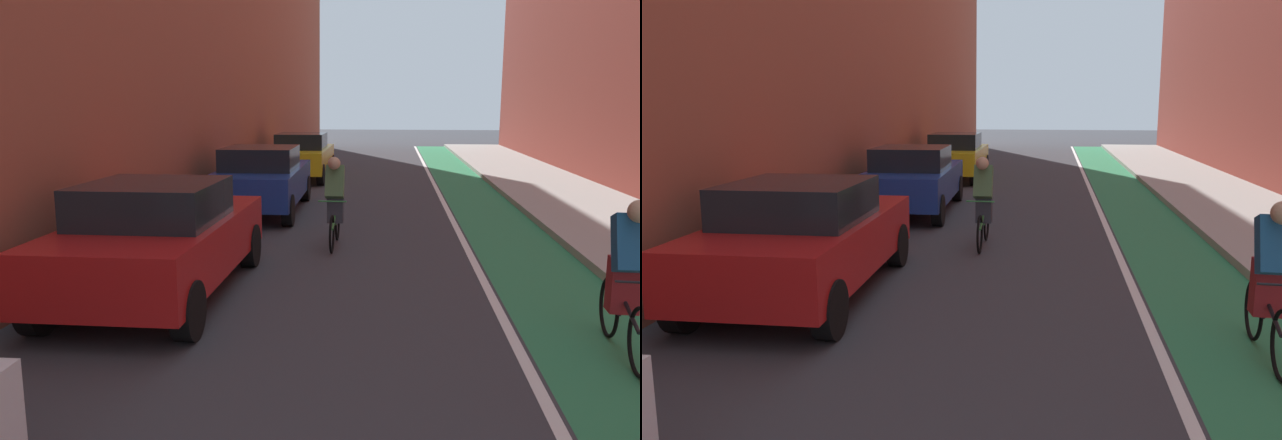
% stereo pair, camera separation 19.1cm
% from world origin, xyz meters
% --- Properties ---
extents(ground_plane, '(95.55, 95.55, 0.00)m').
position_xyz_m(ground_plane, '(0.00, 17.71, 0.00)').
color(ground_plane, '#38383D').
extents(bike_lane_paint, '(1.60, 43.43, 0.00)m').
position_xyz_m(bike_lane_paint, '(2.74, 19.71, 0.00)').
color(bike_lane_paint, '#2D8451').
rests_on(bike_lane_paint, ground).
extents(lane_divider_stripe, '(0.12, 43.43, 0.00)m').
position_xyz_m(lane_divider_stripe, '(1.84, 19.71, 0.00)').
color(lane_divider_stripe, white).
rests_on(lane_divider_stripe, ground).
extents(sidewalk_right, '(3.14, 43.43, 0.14)m').
position_xyz_m(sidewalk_right, '(5.11, 19.71, 0.07)').
color(sidewalk_right, '#A8A59E').
rests_on(sidewalk_right, ground).
extents(parked_sedan_red, '(1.96, 4.27, 1.53)m').
position_xyz_m(parked_sedan_red, '(-2.49, 11.22, 0.78)').
color(parked_sedan_red, red).
rests_on(parked_sedan_red, ground).
extents(parked_sedan_blue, '(2.01, 4.62, 1.53)m').
position_xyz_m(parked_sedan_blue, '(-2.49, 17.80, 0.79)').
color(parked_sedan_blue, navy).
rests_on(parked_sedan_blue, ground).
extents(parked_sedan_yellow_cab, '(1.87, 4.73, 1.53)m').
position_xyz_m(parked_sedan_yellow_cab, '(-2.49, 24.50, 0.79)').
color(parked_sedan_yellow_cab, yellow).
rests_on(parked_sedan_yellow_cab, ground).
extents(cyclist_trailing, '(0.48, 1.72, 1.61)m').
position_xyz_m(cyclist_trailing, '(2.84, 9.82, 0.81)').
color(cyclist_trailing, black).
rests_on(cyclist_trailing, ground).
extents(cyclist_far, '(0.48, 1.70, 1.61)m').
position_xyz_m(cyclist_far, '(-0.48, 14.40, 0.81)').
color(cyclist_far, black).
rests_on(cyclist_far, ground).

